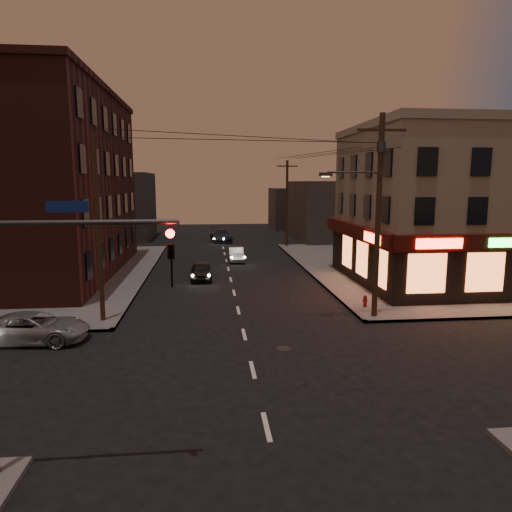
{
  "coord_description": "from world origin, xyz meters",
  "views": [
    {
      "loc": [
        -1.56,
        -15.92,
        6.87
      ],
      "look_at": [
        0.83,
        6.64,
        3.2
      ],
      "focal_mm": 32.0,
      "sensor_mm": 36.0,
      "label": 1
    }
  ],
  "objects": [
    {
      "name": "ground",
      "position": [
        0.0,
        0.0,
        0.0
      ],
      "size": [
        120.0,
        120.0,
        0.0
      ],
      "primitive_type": "plane",
      "color": "black",
      "rests_on": "ground"
    },
    {
      "name": "sidewalk_ne",
      "position": [
        18.0,
        19.0,
        0.07
      ],
      "size": [
        24.0,
        28.0,
        0.15
      ],
      "primitive_type": "cube",
      "color": "#514F4C",
      "rests_on": "ground"
    },
    {
      "name": "pizza_building",
      "position": [
        15.93,
        13.43,
        5.35
      ],
      "size": [
        15.85,
        12.85,
        10.5
      ],
      "color": "gray",
      "rests_on": "sidewalk_ne"
    },
    {
      "name": "brick_apartment",
      "position": [
        -14.5,
        19.0,
        6.65
      ],
      "size": [
        12.0,
        20.0,
        13.0
      ],
      "primitive_type": "cube",
      "color": "#441D16",
      "rests_on": "sidewalk_nw"
    },
    {
      "name": "bg_building_ne_a",
      "position": [
        14.0,
        38.0,
        3.5
      ],
      "size": [
        10.0,
        12.0,
        7.0
      ],
      "primitive_type": "cube",
      "color": "#3F3D3A",
      "rests_on": "ground"
    },
    {
      "name": "bg_building_nw",
      "position": [
        -13.0,
        42.0,
        4.0
      ],
      "size": [
        9.0,
        10.0,
        8.0
      ],
      "primitive_type": "cube",
      "color": "#3F3D3A",
      "rests_on": "ground"
    },
    {
      "name": "bg_building_ne_b",
      "position": [
        12.0,
        52.0,
        3.0
      ],
      "size": [
        8.0,
        8.0,
        6.0
      ],
      "primitive_type": "cube",
      "color": "#3F3D3A",
      "rests_on": "ground"
    },
    {
      "name": "utility_pole_main",
      "position": [
        6.68,
        5.8,
        5.76
      ],
      "size": [
        4.2,
        0.44,
        10.0
      ],
      "color": "#382619",
      "rests_on": "sidewalk_ne"
    },
    {
      "name": "utility_pole_far",
      "position": [
        6.8,
        32.0,
        4.65
      ],
      "size": [
        0.26,
        0.26,
        9.0
      ],
      "primitive_type": "cylinder",
      "color": "#382619",
      "rests_on": "sidewalk_ne"
    },
    {
      "name": "utility_pole_west",
      "position": [
        -6.8,
        6.5,
        4.65
      ],
      "size": [
        0.24,
        0.24,
        9.0
      ],
      "primitive_type": "cylinder",
      "color": "#382619",
      "rests_on": "sidewalk_nw"
    },
    {
      "name": "traffic_signal",
      "position": [
        -5.57,
        -5.6,
        4.16
      ],
      "size": [
        4.49,
        0.32,
        6.47
      ],
      "color": "#333538",
      "rests_on": "ground"
    },
    {
      "name": "suv_cross",
      "position": [
        -9.18,
        4.0,
        0.64
      ],
      "size": [
        4.76,
        2.42,
        1.29
      ],
      "primitive_type": "imported",
      "rotation": [
        0.0,
        0.0,
        1.51
      ],
      "color": "gray",
      "rests_on": "ground"
    },
    {
      "name": "sedan_near",
      "position": [
        -2.1,
        16.29,
        0.63
      ],
      "size": [
        1.52,
        3.71,
        1.26
      ],
      "primitive_type": "imported",
      "rotation": [
        0.0,
        0.0,
        0.01
      ],
      "color": "black",
      "rests_on": "ground"
    },
    {
      "name": "sedan_mid",
      "position": [
        0.88,
        23.63,
        0.61
      ],
      "size": [
        1.37,
        3.72,
        1.21
      ],
      "primitive_type": "imported",
      "rotation": [
        0.0,
        0.0,
        -0.02
      ],
      "color": "gray",
      "rests_on": "ground"
    },
    {
      "name": "sedan_far",
      "position": [
        -0.07,
        37.31,
        0.74
      ],
      "size": [
        2.71,
        5.3,
        1.47
      ],
      "primitive_type": "imported",
      "rotation": [
        0.0,
        0.0,
        0.13
      ],
      "color": "#1A2435",
      "rests_on": "ground"
    },
    {
      "name": "fire_hydrant",
      "position": [
        6.9,
        7.46,
        0.51
      ],
      "size": [
        0.3,
        0.3,
        0.66
      ],
      "rotation": [
        0.0,
        0.0,
        -0.29
      ],
      "color": "maroon",
      "rests_on": "sidewalk_ne"
    }
  ]
}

